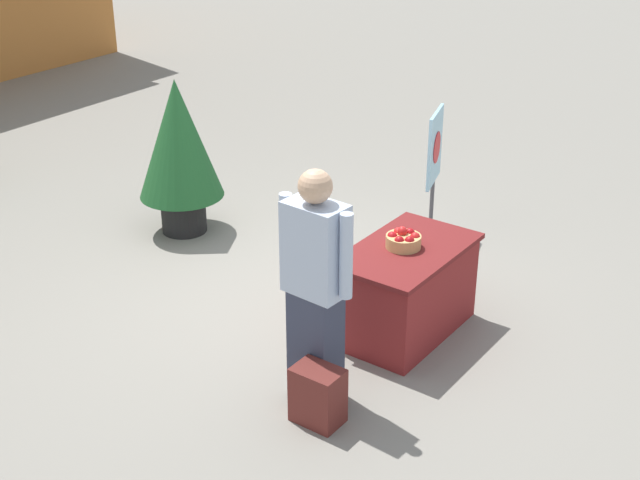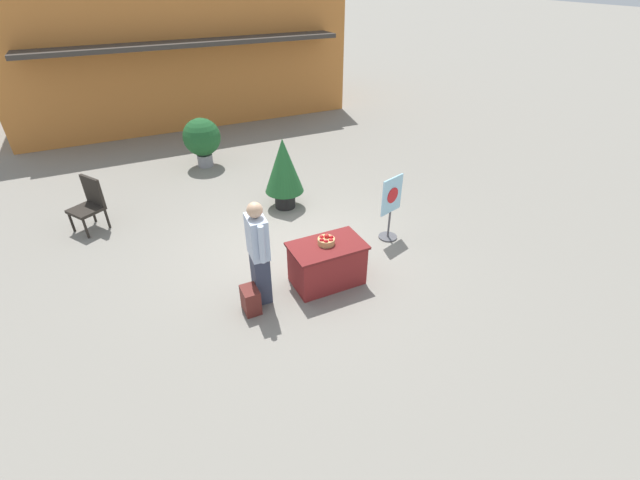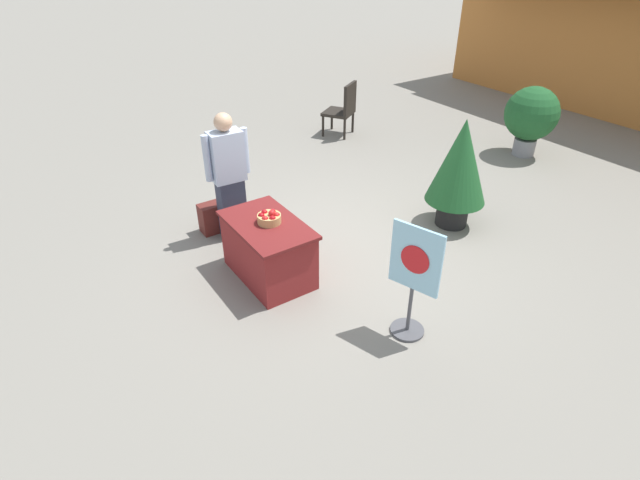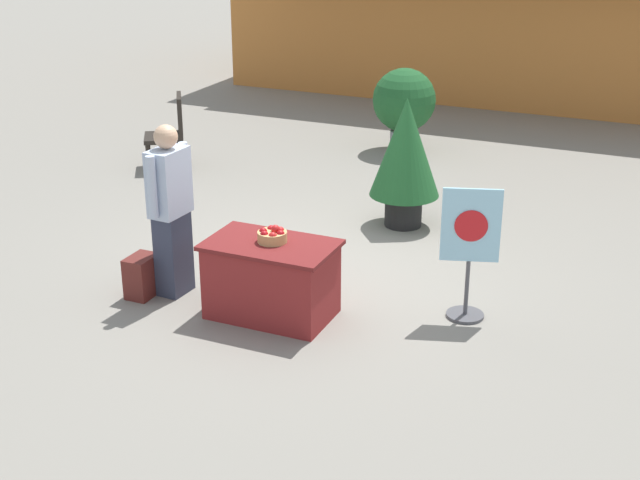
{
  "view_description": "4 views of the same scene",
  "coord_description": "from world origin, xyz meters",
  "views": [
    {
      "loc": [
        -5.29,
        -4.17,
        3.8
      ],
      "look_at": [
        -0.19,
        -0.48,
        0.78
      ],
      "focal_mm": 50.0,
      "sensor_mm": 36.0,
      "label": 1
    },
    {
      "loc": [
        -2.44,
        -6.17,
        4.54
      ],
      "look_at": [
        0.08,
        -0.96,
        0.79
      ],
      "focal_mm": 24.0,
      "sensor_mm": 36.0,
      "label": 2
    },
    {
      "loc": [
        4.63,
        -3.35,
        3.66
      ],
      "look_at": [
        0.64,
        -0.66,
        0.62
      ],
      "focal_mm": 28.0,
      "sensor_mm": 36.0,
      "label": 3
    },
    {
      "loc": [
        3.67,
        -7.88,
        3.86
      ],
      "look_at": [
        0.61,
        -0.97,
        0.81
      ],
      "focal_mm": 50.0,
      "sensor_mm": 36.0,
      "label": 4
    }
  ],
  "objects": [
    {
      "name": "display_table",
      "position": [
        0.15,
        -1.07,
        0.37
      ],
      "size": [
        1.21,
        0.74,
        0.74
      ],
      "color": "maroon",
      "rests_on": "ground_plane"
    },
    {
      "name": "poster_board",
      "position": [
        1.86,
        -0.36,
        0.69
      ],
      "size": [
        0.53,
        0.36,
        1.29
      ],
      "rotation": [
        0.0,
        0.0,
        -1.26
      ],
      "color": "#4C4C51",
      "rests_on": "ground_plane"
    },
    {
      "name": "potted_plant_near_left",
      "position": [
        0.52,
        1.72,
        0.91
      ],
      "size": [
        0.83,
        0.83,
        1.56
      ],
      "color": "black",
      "rests_on": "ground_plane"
    },
    {
      "name": "apple_basket",
      "position": [
        0.16,
        -1.03,
        0.81
      ],
      "size": [
        0.28,
        0.28,
        0.16
      ],
      "color": "tan",
      "rests_on": "display_table"
    },
    {
      "name": "potted_plant_far_left",
      "position": [
        -0.54,
        4.77,
        0.76
      ],
      "size": [
        0.96,
        0.96,
        1.27
      ],
      "color": "gray",
      "rests_on": "ground_plane"
    },
    {
      "name": "ground_plane",
      "position": [
        0.0,
        0.0,
        0.0
      ],
      "size": [
        120.0,
        120.0,
        0.0
      ],
      "primitive_type": "plane",
      "color": "gray"
    },
    {
      "name": "backpack",
      "position": [
        -1.22,
        -1.21,
        0.21
      ],
      "size": [
        0.24,
        0.34,
        0.42
      ],
      "color": "maroon",
      "rests_on": "ground_plane"
    },
    {
      "name": "person_visitor",
      "position": [
        -0.97,
        -1.01,
        0.89
      ],
      "size": [
        0.28,
        0.61,
        1.74
      ],
      "rotation": [
        0.0,
        0.0,
        -0.06
      ],
      "color": "#33384C",
      "rests_on": "ground_plane"
    },
    {
      "name": "patio_chair",
      "position": [
        -3.29,
        2.57,
        0.58
      ],
      "size": [
        0.76,
        0.76,
        1.06
      ],
      "rotation": [
        0.0,
        0.0,
        3.71
      ],
      "color": "#28231E",
      "rests_on": "ground_plane"
    }
  ]
}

